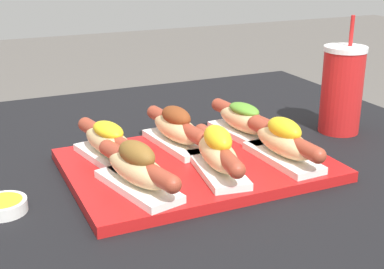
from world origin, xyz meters
The scene contains 9 objects.
serving_tray centered at (-0.05, -0.05, 0.73)m, with size 0.44×0.31×0.02m.
hot_dog_0 centered at (-0.18, -0.12, 0.78)m, with size 0.10×0.20×0.08m.
hot_dog_1 centered at (-0.04, -0.11, 0.78)m, with size 0.08×0.20×0.08m.
hot_dog_2 centered at (0.08, -0.12, 0.78)m, with size 0.07×0.20×0.08m.
hot_dog_3 centered at (-0.19, 0.01, 0.78)m, with size 0.09×0.20×0.07m.
hot_dog_4 centered at (-0.06, 0.03, 0.78)m, with size 0.08×0.20×0.07m.
hot_dog_5 centered at (0.08, 0.02, 0.78)m, with size 0.08×0.20×0.06m.
sauce_bowl centered at (-0.37, -0.08, 0.74)m, with size 0.07×0.07×0.02m.
drink_cup centered at (0.30, 0.01, 0.82)m, with size 0.09×0.09×0.24m.
Camera 1 is at (-0.41, -0.82, 1.09)m, focal length 50.00 mm.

